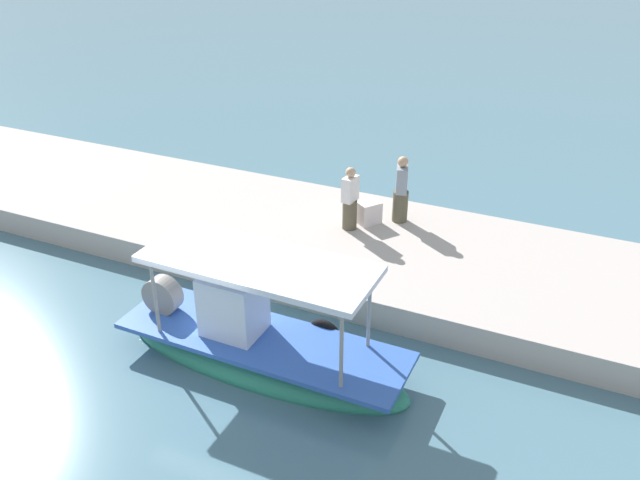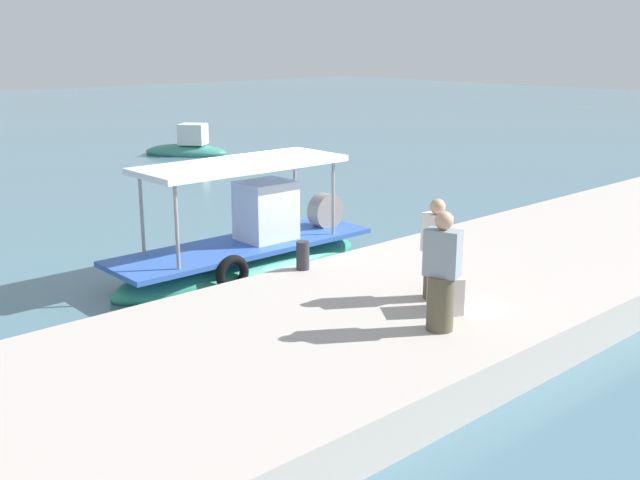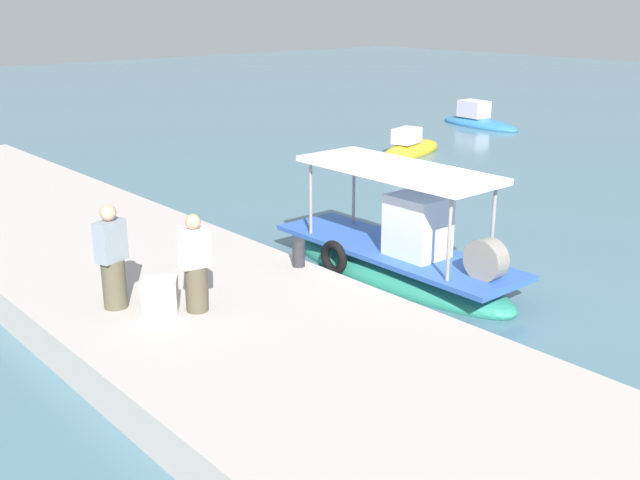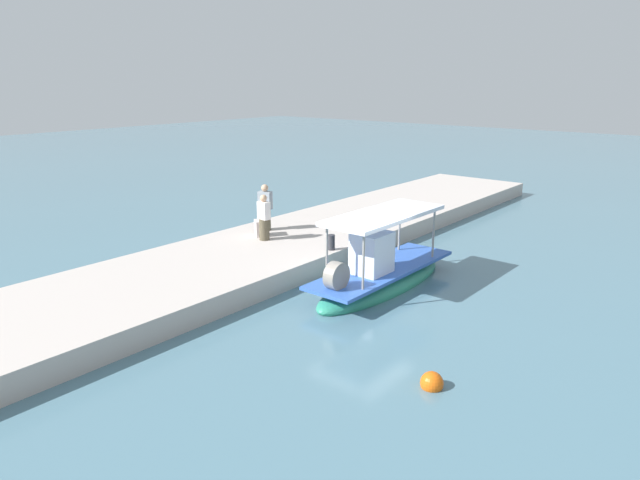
# 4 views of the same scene
# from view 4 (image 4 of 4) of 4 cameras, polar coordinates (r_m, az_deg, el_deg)

# --- Properties ---
(ground_plane) EXTENTS (120.00, 120.00, 0.00)m
(ground_plane) POSITION_cam_4_polar(r_m,az_deg,el_deg) (17.13, 4.26, -5.51)
(ground_plane) COLOR slate
(dock_quay) EXTENTS (36.00, 5.11, 0.67)m
(dock_quay) POSITION_cam_4_polar(r_m,az_deg,el_deg) (19.80, -6.40, -1.56)
(dock_quay) COLOR #BCB0A9
(dock_quay) RESTS_ON ground_plane
(main_fishing_boat) EXTENTS (6.07, 1.84, 2.69)m
(main_fishing_boat) POSITION_cam_4_polar(r_m,az_deg,el_deg) (17.66, 6.07, -3.43)
(main_fishing_boat) COLOR #2D8E71
(main_fishing_boat) RESTS_ON ground_plane
(fisherman_near_bollard) EXTENTS (0.49, 0.56, 1.76)m
(fisherman_near_bollard) POSITION_cam_4_polar(r_m,az_deg,el_deg) (21.63, -5.50, 3.06)
(fisherman_near_bollard) COLOR brown
(fisherman_near_bollard) RESTS_ON dock_quay
(fisherman_by_crate) EXTENTS (0.41, 0.50, 1.64)m
(fisherman_by_crate) POSITION_cam_4_polar(r_m,az_deg,el_deg) (20.30, -5.63, 2.05)
(fisherman_by_crate) COLOR brown
(fisherman_by_crate) RESTS_ON dock_quay
(mooring_bollard) EXTENTS (0.24, 0.24, 0.52)m
(mooring_bollard) POSITION_cam_4_polar(r_m,az_deg,el_deg) (19.13, 1.14, -0.23)
(mooring_bollard) COLOR #2D2D33
(mooring_bollard) RESTS_ON dock_quay
(cargo_crate) EXTENTS (0.68, 0.71, 0.58)m
(cargo_crate) POSITION_cam_4_polar(r_m,az_deg,el_deg) (20.97, -5.90, 1.21)
(cargo_crate) COLOR silver
(cargo_crate) RESTS_ON dock_quay
(marker_buoy) EXTENTS (0.49, 0.49, 0.49)m
(marker_buoy) POSITION_cam_4_polar(r_m,az_deg,el_deg) (12.49, 11.13, -13.88)
(marker_buoy) COLOR #E25C11
(marker_buoy) RESTS_ON ground_plane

